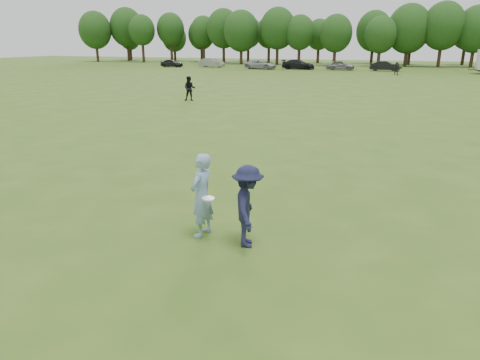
# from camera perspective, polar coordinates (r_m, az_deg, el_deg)

# --- Properties ---
(ground) EXTENTS (200.00, 200.00, 0.00)m
(ground) POSITION_cam_1_polar(r_m,az_deg,el_deg) (9.95, 4.18, -7.21)
(ground) COLOR #355618
(ground) RESTS_ON ground
(thrower) EXTENTS (0.54, 0.75, 1.92)m
(thrower) POSITION_cam_1_polar(r_m,az_deg,el_deg) (9.57, -5.12, -2.06)
(thrower) COLOR #80A1C6
(thrower) RESTS_ON ground
(defender) EXTENTS (1.00, 1.31, 1.80)m
(defender) POSITION_cam_1_polar(r_m,az_deg,el_deg) (9.07, 1.04, -3.54)
(defender) COLOR #191B38
(defender) RESTS_ON ground
(player_far_a) EXTENTS (1.05, 0.93, 1.79)m
(player_far_a) POSITION_cam_1_polar(r_m,az_deg,el_deg) (32.65, -6.73, 12.02)
(player_far_a) COLOR black
(player_far_a) RESTS_ON ground
(player_far_d) EXTENTS (1.61, 0.97, 1.65)m
(player_far_d) POSITION_cam_1_polar(r_m,az_deg,el_deg) (61.50, 20.16, 13.77)
(player_far_d) COLOR #272727
(player_far_d) RESTS_ON ground
(car_a) EXTENTS (3.88, 1.60, 1.32)m
(car_a) POSITION_cam_1_polar(r_m,az_deg,el_deg) (77.24, -9.09, 15.13)
(car_a) COLOR black
(car_a) RESTS_ON ground
(car_b) EXTENTS (4.58, 1.71, 1.49)m
(car_b) POSITION_cam_1_polar(r_m,az_deg,el_deg) (76.29, -3.85, 15.34)
(car_b) COLOR gray
(car_b) RESTS_ON ground
(car_c) EXTENTS (5.39, 2.93, 1.43)m
(car_c) POSITION_cam_1_polar(r_m,az_deg,el_deg) (70.80, 2.78, 15.14)
(car_c) COLOR #A09FA4
(car_c) RESTS_ON ground
(car_d) EXTENTS (5.19, 2.15, 1.50)m
(car_d) POSITION_cam_1_polar(r_m,az_deg,el_deg) (70.71, 7.77, 15.02)
(car_d) COLOR black
(car_d) RESTS_ON ground
(car_e) EXTENTS (4.40, 2.06, 1.46)m
(car_e) POSITION_cam_1_polar(r_m,az_deg,el_deg) (69.77, 13.23, 14.67)
(car_e) COLOR slate
(car_e) RESTS_ON ground
(car_f) EXTENTS (4.39, 1.58, 1.44)m
(car_f) POSITION_cam_1_polar(r_m,az_deg,el_deg) (69.53, 18.78, 14.19)
(car_f) COLOR black
(car_f) RESTS_ON ground
(disc_in_play) EXTENTS (0.28, 0.28, 0.05)m
(disc_in_play) POSITION_cam_1_polar(r_m,az_deg,el_deg) (9.18, -4.26, -2.47)
(disc_in_play) COLOR white
(disc_in_play) RESTS_ON ground
(treeline) EXTENTS (130.35, 18.39, 11.74)m
(treeline) POSITION_cam_1_polar(r_m,az_deg,el_deg) (85.60, 21.57, 18.18)
(treeline) COLOR #332114
(treeline) RESTS_ON ground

